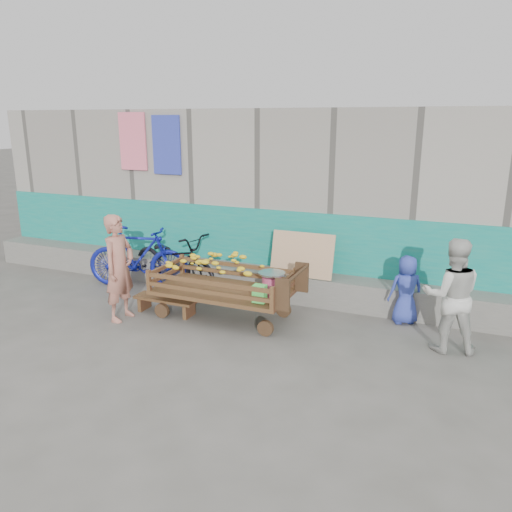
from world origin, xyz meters
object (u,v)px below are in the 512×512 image
at_px(bicycle_blue, 138,257).
at_px(bicycle_dark, 174,261).
at_px(banana_cart, 220,277).
at_px(vendor_man, 119,268).
at_px(child, 406,290).
at_px(woman, 451,296).
at_px(bench, 166,302).

bearing_deg(bicycle_blue, bicycle_dark, -88.47).
bearing_deg(banana_cart, vendor_man, -154.71).
bearing_deg(banana_cart, child, 18.46).
xyz_separation_m(banana_cart, woman, (3.13, 0.15, 0.10)).
relative_size(bench, woman, 0.68).
bearing_deg(bicycle_dark, banana_cart, -106.61).
xyz_separation_m(bicycle_dark, bicycle_blue, (-0.62, -0.16, 0.04)).
distance_m(vendor_man, bicycle_dark, 1.46).
distance_m(bench, vendor_man, 0.87).
distance_m(vendor_man, bicycle_blue, 1.43).
distance_m(bench, bicycle_blue, 1.42).
bearing_deg(vendor_man, child, -68.57).
bearing_deg(bicycle_blue, woman, -108.83).
bearing_deg(bicycle_blue, child, -100.71).
relative_size(woman, bicycle_dark, 0.76).
height_order(bicycle_dark, bicycle_blue, bicycle_blue).
bearing_deg(bicycle_dark, woman, -82.94).
bearing_deg(bench, bicycle_blue, 142.30).
xyz_separation_m(vendor_man, woman, (4.43, 0.76, -0.05)).
relative_size(banana_cart, bicycle_blue, 1.19).
bearing_deg(vendor_man, banana_cart, -64.14).
xyz_separation_m(bench, vendor_man, (-0.47, -0.43, 0.59)).
distance_m(banana_cart, child, 2.66).
xyz_separation_m(vendor_man, bicycle_dark, (0.00, 1.44, -0.27)).
distance_m(banana_cart, vendor_man, 1.45).
relative_size(vendor_man, woman, 1.07).
height_order(banana_cart, vendor_man, vendor_man).
distance_m(woman, bicycle_dark, 4.48).
bearing_deg(vendor_man, bench, -46.76).
xyz_separation_m(bench, bicycle_dark, (-0.47, 1.00, 0.32)).
xyz_separation_m(woman, child, (-0.61, 0.69, -0.23)).
xyz_separation_m(bench, woman, (3.96, 0.33, 0.55)).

